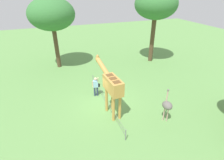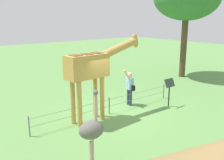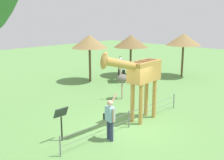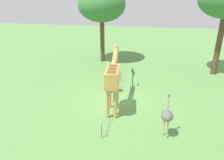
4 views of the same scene
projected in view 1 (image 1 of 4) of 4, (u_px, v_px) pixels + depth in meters
The scene contains 8 objects.
ground_plane at pixel (107, 105), 12.76m from camera, with size 60.00×60.00×0.00m, color #60934C.
giraffe at pixel (111, 84), 11.04m from camera, with size 3.74×0.83×3.38m.
visitor at pixel (96, 86), 13.39m from camera, with size 0.62×0.59×1.76m.
ostrich at pixel (167, 105), 10.70m from camera, with size 0.70×0.56×2.25m.
tree_east at pixel (156, 5), 17.54m from camera, with size 4.28×4.28×7.50m.
tree_northeast at pixel (52, 14), 16.32m from camera, with size 4.32×4.32×6.81m.
info_sign at pixel (106, 75), 14.83m from camera, with size 0.56×0.21×1.32m.
wire_fence at pixel (106, 100), 12.53m from camera, with size 7.05×0.05×0.75m.
Camera 1 is at (-9.89, 3.26, 7.58)m, focal length 28.27 mm.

